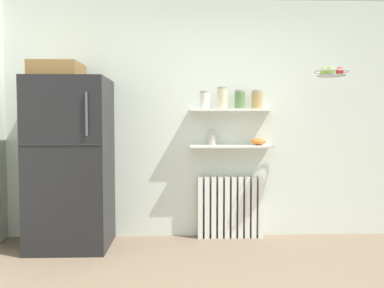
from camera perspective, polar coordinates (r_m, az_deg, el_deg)
back_wall at (r=4.40m, az=2.19°, el=3.58°), size 7.04×0.10×2.60m
refrigerator at (r=4.16m, az=-17.21°, el=-2.23°), size 0.77×0.72×1.86m
radiator at (r=4.40m, az=5.54°, el=-9.08°), size 0.71×0.12×0.67m
wall_shelf_lower at (r=4.27m, az=5.64°, el=-0.31°), size 0.89×0.22×0.02m
wall_shelf_upper at (r=4.27m, az=5.67°, el=4.94°), size 0.89×0.22×0.02m
storage_jar_0 at (r=4.24m, az=1.87°, el=6.38°), size 0.11×0.11×0.19m
storage_jar_1 at (r=4.26m, az=4.41°, el=6.66°), size 0.11×0.11×0.23m
storage_jar_2 at (r=4.29m, az=6.93°, el=6.40°), size 0.11×0.11×0.20m
storage_jar_3 at (r=4.32m, az=9.42°, el=6.36°), size 0.12×0.12×0.20m
vase at (r=4.25m, az=2.94°, el=1.05°), size 0.07×0.07×0.18m
shelf_bowl at (r=4.32m, az=9.58°, el=0.36°), size 0.16×0.16×0.07m
hanging_fruit_basket at (r=4.22m, az=19.52°, el=9.78°), size 0.34×0.34×0.10m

